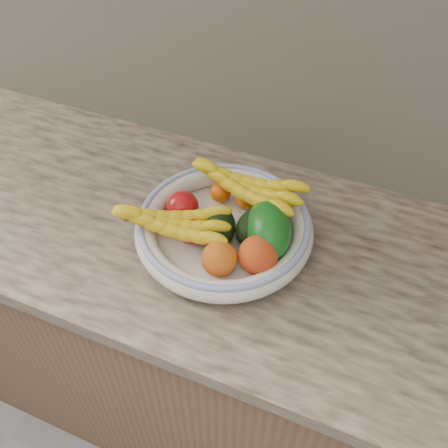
% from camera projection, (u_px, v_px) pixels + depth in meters
% --- Properties ---
extents(kitchen_counter, '(2.44, 0.66, 1.40)m').
position_uv_depth(kitchen_counter, '(227.00, 334.00, 1.46)').
color(kitchen_counter, brown).
rests_on(kitchen_counter, ground).
extents(fruit_bowl, '(0.39, 0.39, 0.08)m').
position_uv_depth(fruit_bowl, '(224.00, 228.00, 1.09)').
color(fruit_bowl, silver).
rests_on(fruit_bowl, kitchen_counter).
extents(clementine_back_left, '(0.05, 0.05, 0.04)m').
position_uv_depth(clementine_back_left, '(221.00, 192.00, 1.16)').
color(clementine_back_left, '#ED6305').
rests_on(clementine_back_left, fruit_bowl).
extents(clementine_back_right, '(0.07, 0.07, 0.05)m').
position_uv_depth(clementine_back_right, '(248.00, 198.00, 1.14)').
color(clementine_back_right, orange).
rests_on(clementine_back_right, fruit_bowl).
extents(tomato_left, '(0.08, 0.08, 0.07)m').
position_uv_depth(tomato_left, '(183.00, 206.00, 1.11)').
color(tomato_left, '#AC0F12').
rests_on(tomato_left, fruit_bowl).
extents(tomato_near_left, '(0.08, 0.08, 0.06)m').
position_uv_depth(tomato_near_left, '(192.00, 230.00, 1.06)').
color(tomato_near_left, '#A00605').
rests_on(tomato_near_left, fruit_bowl).
extents(avocado_center, '(0.10, 0.12, 0.07)m').
position_uv_depth(avocado_center, '(219.00, 227.00, 1.07)').
color(avocado_center, black).
rests_on(avocado_center, fruit_bowl).
extents(avocado_right, '(0.10, 0.12, 0.08)m').
position_uv_depth(avocado_right, '(256.00, 226.00, 1.07)').
color(avocado_right, black).
rests_on(avocado_right, fruit_bowl).
extents(green_mango, '(0.18, 0.19, 0.13)m').
position_uv_depth(green_mango, '(268.00, 230.00, 1.04)').
color(green_mango, '#0F5012').
rests_on(green_mango, fruit_bowl).
extents(peach_front, '(0.08, 0.08, 0.07)m').
position_uv_depth(peach_front, '(219.00, 259.00, 1.00)').
color(peach_front, orange).
rests_on(peach_front, fruit_bowl).
extents(peach_right, '(0.09, 0.09, 0.08)m').
position_uv_depth(peach_right, '(258.00, 255.00, 1.01)').
color(peach_right, orange).
rests_on(peach_right, fruit_bowl).
extents(banana_bunch_back, '(0.30, 0.14, 0.08)m').
position_uv_depth(banana_bunch_back, '(246.00, 189.00, 1.11)').
color(banana_bunch_back, yellow).
rests_on(banana_bunch_back, fruit_bowl).
extents(banana_bunch_front, '(0.28, 0.18, 0.07)m').
position_uv_depth(banana_bunch_front, '(172.00, 225.00, 1.05)').
color(banana_bunch_front, yellow).
rests_on(banana_bunch_front, fruit_bowl).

